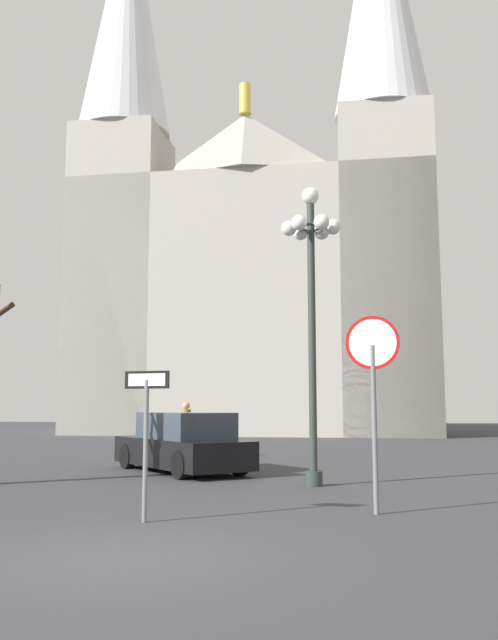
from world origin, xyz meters
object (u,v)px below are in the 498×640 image
(stop_sign, at_px, (373,372))
(cathedral, at_px, (256,253))
(street_lamp, at_px, (311,280))
(pedestrian_walking, at_px, (186,424))
(parked_car_near_black, at_px, (182,444))
(one_way_arrow_sign, at_px, (146,423))

(stop_sign, bearing_deg, cathedral, 99.12)
(street_lamp, xyz_separation_m, pedestrian_walking, (-4.10, 6.88, -3.21))
(parked_car_near_black, relative_size, pedestrian_walking, 2.61)
(cathedral, height_order, pedestrian_walking, cathedral)
(street_lamp, relative_size, parked_car_near_black, 1.38)
(one_way_arrow_sign, xyz_separation_m, street_lamp, (2.31, 4.56, 2.89))
(stop_sign, distance_m, parked_car_near_black, 7.57)
(cathedral, xyz_separation_m, one_way_arrow_sign, (1.52, -31.14, -9.73))
(street_lamp, bearing_deg, pedestrian_walking, 120.79)
(parked_car_near_black, bearing_deg, stop_sign, -54.70)
(cathedral, distance_m, one_way_arrow_sign, 32.66)
(parked_car_near_black, xyz_separation_m, pedestrian_walking, (-0.80, 4.32, 0.39))
(stop_sign, distance_m, street_lamp, 4.22)
(stop_sign, distance_m, one_way_arrow_sign, 3.55)
(street_lamp, height_order, pedestrian_walking, street_lamp)
(stop_sign, relative_size, street_lamp, 0.48)
(one_way_arrow_sign, distance_m, pedestrian_walking, 11.59)
(one_way_arrow_sign, height_order, pedestrian_walking, one_way_arrow_sign)
(one_way_arrow_sign, bearing_deg, cathedral, 92.80)
(stop_sign, xyz_separation_m, pedestrian_walking, (-5.09, 10.38, -1.08))
(stop_sign, bearing_deg, one_way_arrow_sign, -162.22)
(stop_sign, relative_size, one_way_arrow_sign, 1.42)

